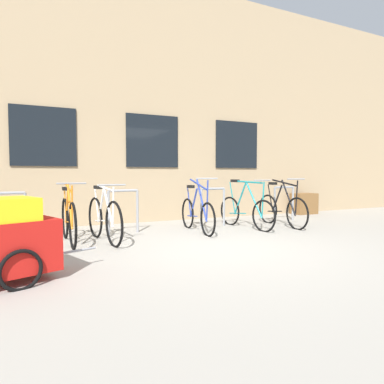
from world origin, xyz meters
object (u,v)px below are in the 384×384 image
object	(u,v)px
bicycle_orange	(68,219)
bicycle_teal	(246,210)
bicycle_white	(104,218)
planter_box	(304,204)
bike_trailer	(7,239)
bicycle_black	(282,209)
bicycle_blue	(197,213)

from	to	relation	value
bicycle_orange	bicycle_teal	bearing A→B (deg)	0.67
bicycle_white	planter_box	world-z (taller)	bicycle_white
bicycle_teal	bike_trailer	bearing A→B (deg)	-155.61
bicycle_black	planter_box	xyz separation A→B (m)	(2.15, 1.55, -0.09)
bicycle_orange	bicycle_teal	size ratio (longest dim) A/B	1.01
bicycle_black	planter_box	size ratio (longest dim) A/B	2.47
bicycle_black	bike_trailer	bearing A→B (deg)	-160.43
bicycle_white	bicycle_blue	bearing A→B (deg)	6.25
bicycle_teal	bike_trailer	size ratio (longest dim) A/B	1.19
bicycle_orange	bicycle_blue	size ratio (longest dim) A/B	1.03
bicycle_blue	planter_box	xyz separation A→B (m)	(4.18, 1.40, -0.07)
bike_trailer	planter_box	world-z (taller)	bike_trailer
bicycle_teal	bicycle_blue	size ratio (longest dim) A/B	1.02
bicycle_blue	planter_box	distance (m)	4.41
bicycle_white	planter_box	xyz separation A→B (m)	(6.06, 1.61, -0.10)
bicycle_black	bicycle_blue	bearing A→B (deg)	175.83
bicycle_black	bike_trailer	size ratio (longest dim) A/B	1.17
bicycle_blue	bicycle_white	bearing A→B (deg)	-173.75
bicycle_white	bicycle_black	size ratio (longest dim) A/B	1.00
bicycle_white	bicycle_blue	distance (m)	1.90
bicycle_teal	bicycle_black	world-z (taller)	bicycle_black
bike_trailer	planter_box	bearing A→B (deg)	24.78
bicycle_teal	planter_box	xyz separation A→B (m)	(3.03, 1.43, -0.08)
bicycle_blue	bike_trailer	size ratio (longest dim) A/B	1.17
bicycle_orange	bike_trailer	xyz separation A→B (m)	(-0.79, -1.95, 0.07)
bike_trailer	bicycle_teal	bearing A→B (deg)	24.39
bicycle_black	bike_trailer	distance (m)	5.60
bicycle_teal	bicycle_black	xyz separation A→B (m)	(0.88, -0.12, 0.00)
bicycle_blue	planter_box	world-z (taller)	bicycle_blue
bike_trailer	bicycle_blue	bearing A→B (deg)	31.98
bike_trailer	bicycle_black	bearing A→B (deg)	19.57
bicycle_teal	bicycle_white	bearing A→B (deg)	-176.71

